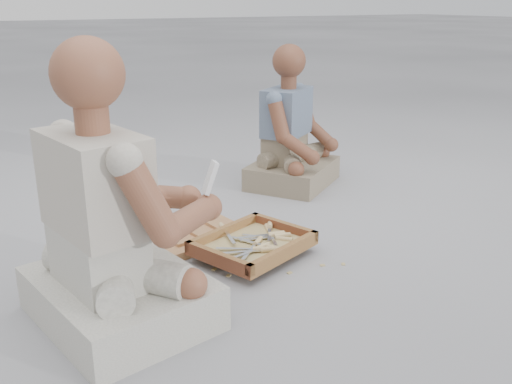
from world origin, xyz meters
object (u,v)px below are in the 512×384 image
carved_panel (181,237)px  companion (291,140)px  craftsman (113,232)px  tool_tray (253,245)px

carved_panel → companion: companion is taller
carved_panel → companion: (0.86, 0.47, 0.25)m
carved_panel → companion: 1.01m
companion → craftsman: bearing=1.9°
companion → carved_panel: bearing=-6.9°
craftsman → companion: (1.28, 0.98, -0.05)m
tool_tray → companion: (0.66, 0.77, 0.21)m
carved_panel → craftsman: (-0.42, -0.51, 0.30)m
carved_panel → craftsman: craftsman is taller
craftsman → companion: craftsman is taller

